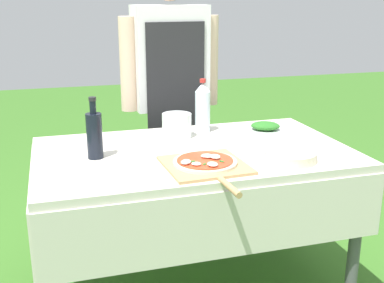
# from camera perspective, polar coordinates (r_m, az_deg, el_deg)

# --- Properties ---
(prep_table) EXTENTS (1.42, 0.84, 0.74)m
(prep_table) POSITION_cam_1_polar(r_m,az_deg,el_deg) (2.20, 0.19, -3.34)
(prep_table) COLOR beige
(prep_table) RESTS_ON ground
(person_cook) EXTENTS (0.58, 0.22, 1.56)m
(person_cook) POSITION_cam_1_polar(r_m,az_deg,el_deg) (2.79, -2.53, 6.81)
(person_cook) COLOR #4C4C51
(person_cook) RESTS_ON ground
(pizza_on_peel) EXTENTS (0.34, 0.50, 0.05)m
(pizza_on_peel) POSITION_cam_1_polar(r_m,az_deg,el_deg) (1.95, 1.63, -2.69)
(pizza_on_peel) COLOR tan
(pizza_on_peel) RESTS_ON prep_table
(oil_bottle) EXTENTS (0.07, 0.07, 0.27)m
(oil_bottle) POSITION_cam_1_polar(r_m,az_deg,el_deg) (2.08, -11.49, 0.85)
(oil_bottle) COLOR black
(oil_bottle) RESTS_ON prep_table
(water_bottle) EXTENTS (0.08, 0.08, 0.27)m
(water_bottle) POSITION_cam_1_polar(r_m,az_deg,el_deg) (2.44, 1.27, 4.09)
(water_bottle) COLOR silver
(water_bottle) RESTS_ON prep_table
(herb_container) EXTENTS (0.21, 0.20, 0.05)m
(herb_container) POSITION_cam_1_polar(r_m,az_deg,el_deg) (2.51, 8.69, 1.76)
(herb_container) COLOR silver
(herb_container) RESTS_ON prep_table
(mixing_tub) EXTENTS (0.14, 0.14, 0.12)m
(mixing_tub) POSITION_cam_1_polar(r_m,az_deg,el_deg) (2.36, -1.81, 1.92)
(mixing_tub) COLOR silver
(mixing_tub) RESTS_ON prep_table
(plate_stack) EXTENTS (0.22, 0.22, 0.04)m
(plate_stack) POSITION_cam_1_polar(r_m,az_deg,el_deg) (2.07, 11.61, -1.71)
(plate_stack) COLOR beige
(plate_stack) RESTS_ON prep_table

